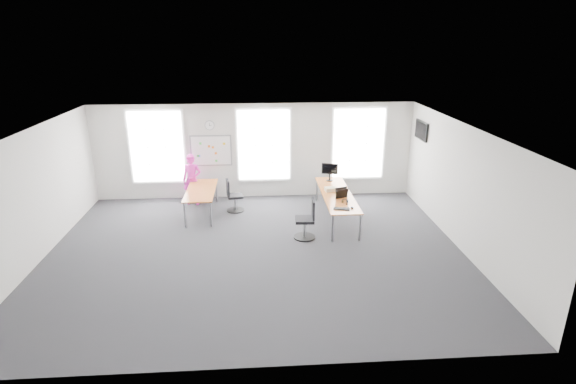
{
  "coord_description": "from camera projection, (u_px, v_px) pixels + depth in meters",
  "views": [
    {
      "loc": [
        0.1,
        -9.8,
        4.99
      ],
      "look_at": [
        0.87,
        1.2,
        1.1
      ],
      "focal_mm": 28.0,
      "sensor_mm": 36.0,
      "label": 1
    }
  ],
  "objects": [
    {
      "name": "desk_right",
      "position": [
        337.0,
        195.0,
        12.62
      ],
      "size": [
        0.83,
        3.1,
        0.75
      ],
      "color": "orange",
      "rests_on": "ground"
    },
    {
      "name": "desk_left",
      "position": [
        201.0,
        192.0,
        12.97
      ],
      "size": [
        0.82,
        2.05,
        0.75
      ],
      "color": "orange",
      "rests_on": "ground"
    },
    {
      "name": "wall_right",
      "position": [
        464.0,
        189.0,
        10.7
      ],
      "size": [
        0.0,
        10.0,
        10.0
      ],
      "primitive_type": "plane",
      "rotation": [
        1.57,
        0.0,
        -1.57
      ],
      "color": "silver",
      "rests_on": "ground"
    },
    {
      "name": "ceiling",
      "position": [
        253.0,
        130.0,
        9.87
      ],
      "size": [
        10.0,
        10.0,
        0.0
      ],
      "primitive_type": "plane",
      "rotation": [
        3.14,
        0.0,
        0.0
      ],
      "color": "white",
      "rests_on": "ground"
    },
    {
      "name": "keyboard",
      "position": [
        342.0,
        209.0,
        11.48
      ],
      "size": [
        0.44,
        0.28,
        0.02
      ],
      "primitive_type": "cube",
      "rotation": [
        0.0,
        0.0,
        -0.33
      ],
      "color": "black",
      "rests_on": "desk_right"
    },
    {
      "name": "mouse",
      "position": [
        352.0,
        208.0,
        11.53
      ],
      "size": [
        0.1,
        0.13,
        0.05
      ],
      "primitive_type": "ellipsoid",
      "rotation": [
        0.0,
        0.0,
        0.22
      ],
      "color": "black",
      "rests_on": "desk_right"
    },
    {
      "name": "laptop_sleeve",
      "position": [
        342.0,
        193.0,
        12.22
      ],
      "size": [
        0.37,
        0.31,
        0.29
      ],
      "rotation": [
        0.0,
        0.0,
        0.35
      ],
      "color": "black",
      "rests_on": "desk_right"
    },
    {
      "name": "chair_right",
      "position": [
        307.0,
        221.0,
        11.49
      ],
      "size": [
        0.56,
        0.56,
        1.04
      ],
      "rotation": [
        0.0,
        0.0,
        -1.62
      ],
      "color": "black",
      "rests_on": "ground"
    },
    {
      "name": "floor",
      "position": [
        256.0,
        252.0,
        10.87
      ],
      "size": [
        10.0,
        10.0,
        0.0
      ],
      "primitive_type": "plane",
      "color": "#25252A",
      "rests_on": "ground"
    },
    {
      "name": "person",
      "position": [
        192.0,
        180.0,
        13.7
      ],
      "size": [
        0.61,
        0.43,
        1.57
      ],
      "primitive_type": "imported",
      "rotation": [
        0.0,
        0.0,
        -0.11
      ],
      "color": "#F12AB9",
      "rests_on": "ground"
    },
    {
      "name": "tv",
      "position": [
        421.0,
        130.0,
        13.26
      ],
      "size": [
        0.06,
        0.9,
        0.55
      ],
      "primitive_type": "cube",
      "color": "black",
      "rests_on": "wall_right"
    },
    {
      "name": "paper_stack",
      "position": [
        330.0,
        189.0,
        12.81
      ],
      "size": [
        0.35,
        0.29,
        0.11
      ],
      "primitive_type": "cube",
      "rotation": [
        0.0,
        0.0,
        0.2
      ],
      "color": "beige",
      "rests_on": "desk_right"
    },
    {
      "name": "window_right",
      "position": [
        358.0,
        144.0,
        14.26
      ],
      "size": [
        1.6,
        0.06,
        2.2
      ],
      "primitive_type": "cube",
      "color": "silver",
      "rests_on": "wall_back"
    },
    {
      "name": "wall_left",
      "position": [
        31.0,
        199.0,
        10.04
      ],
      "size": [
        0.0,
        10.0,
        10.0
      ],
      "primitive_type": "plane",
      "rotation": [
        1.57,
        0.0,
        1.57
      ],
      "color": "silver",
      "rests_on": "ground"
    },
    {
      "name": "window_left",
      "position": [
        157.0,
        147.0,
        13.84
      ],
      "size": [
        1.6,
        0.06,
        2.2
      ],
      "primitive_type": "cube",
      "color": "silver",
      "rests_on": "wall_back"
    },
    {
      "name": "wall_clock",
      "position": [
        210.0,
        125.0,
        13.74
      ],
      "size": [
        0.3,
        0.04,
        0.3
      ],
      "primitive_type": "cylinder",
      "rotation": [
        1.57,
        0.0,
        0.0
      ],
      "color": "gray",
      "rests_on": "wall_back"
    },
    {
      "name": "chair_left",
      "position": [
        233.0,
        197.0,
        13.26
      ],
      "size": [
        0.52,
        0.52,
        0.97
      ],
      "rotation": [
        0.0,
        0.0,
        1.76
      ],
      "color": "black",
      "rests_on": "ground"
    },
    {
      "name": "headphones",
      "position": [
        345.0,
        201.0,
        11.91
      ],
      "size": [
        0.16,
        0.09,
        0.09
      ],
      "rotation": [
        0.0,
        0.0,
        -0.11
      ],
      "color": "black",
      "rests_on": "desk_right"
    },
    {
      "name": "wall_front",
      "position": [
        254.0,
        285.0,
        6.61
      ],
      "size": [
        10.0,
        0.0,
        10.0
      ],
      "primitive_type": "plane",
      "rotation": [
        -1.57,
        0.0,
        0.0
      ],
      "color": "silver",
      "rests_on": "ground"
    },
    {
      "name": "wall_back",
      "position": [
        254.0,
        151.0,
        14.14
      ],
      "size": [
        10.0,
        0.0,
        10.0
      ],
      "primitive_type": "plane",
      "rotation": [
        1.57,
        0.0,
        0.0
      ],
      "color": "silver",
      "rests_on": "ground"
    },
    {
      "name": "monitor",
      "position": [
        330.0,
        170.0,
        13.59
      ],
      "size": [
        0.49,
        0.2,
        0.55
      ],
      "rotation": [
        0.0,
        0.0,
        -0.28
      ],
      "color": "black",
      "rests_on": "desk_right"
    },
    {
      "name": "whiteboard",
      "position": [
        211.0,
        151.0,
        14.0
      ],
      "size": [
        1.2,
        0.03,
        0.9
      ],
      "primitive_type": "cube",
      "color": "white",
      "rests_on": "wall_back"
    },
    {
      "name": "lens_cap",
      "position": [
        347.0,
        204.0,
        11.82
      ],
      "size": [
        0.07,
        0.07,
        0.01
      ],
      "primitive_type": "cylinder",
      "rotation": [
        0.0,
        0.0,
        -0.34
      ],
      "color": "black",
      "rests_on": "desk_right"
    },
    {
      "name": "window_mid",
      "position": [
        264.0,
        145.0,
        14.06
      ],
      "size": [
        1.6,
        0.06,
        2.2
      ],
      "primitive_type": "cube",
      "color": "silver",
      "rests_on": "wall_back"
    }
  ]
}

